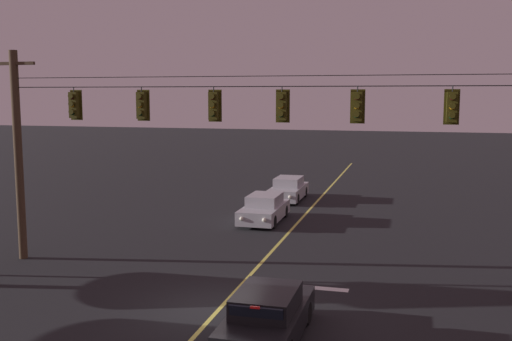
% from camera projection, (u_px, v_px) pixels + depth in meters
% --- Properties ---
extents(ground_plane, '(180.00, 180.00, 0.00)m').
position_uv_depth(ground_plane, '(218.00, 310.00, 17.69)').
color(ground_plane, black).
extents(lane_centre_stripe, '(0.14, 60.00, 0.01)m').
position_uv_depth(lane_centre_stripe, '(284.00, 237.00, 26.70)').
color(lane_centre_stripe, '#D1C64C').
rests_on(lane_centre_stripe, ground).
extents(stop_bar_paint, '(3.40, 0.36, 0.01)m').
position_uv_depth(stop_bar_paint, '(298.00, 286.00, 19.89)').
color(stop_bar_paint, silver).
rests_on(stop_bar_paint, ground).
extents(signal_span_assembly, '(20.34, 0.32, 8.11)m').
position_uv_depth(signal_span_assembly, '(249.00, 159.00, 20.41)').
color(signal_span_assembly, '#423021').
rests_on(signal_span_assembly, ground).
extents(traffic_light_leftmost, '(0.48, 0.41, 1.22)m').
position_uv_depth(traffic_light_leftmost, '(74.00, 105.00, 21.88)').
color(traffic_light_leftmost, black).
extents(traffic_light_left_inner, '(0.48, 0.41, 1.22)m').
position_uv_depth(traffic_light_left_inner, '(142.00, 105.00, 21.18)').
color(traffic_light_left_inner, black).
extents(traffic_light_centre, '(0.48, 0.41, 1.22)m').
position_uv_depth(traffic_light_centre, '(214.00, 106.00, 20.48)').
color(traffic_light_centre, black).
extents(traffic_light_right_inner, '(0.48, 0.41, 1.22)m').
position_uv_depth(traffic_light_right_inner, '(282.00, 106.00, 19.86)').
color(traffic_light_right_inner, black).
extents(traffic_light_rightmost, '(0.48, 0.41, 1.22)m').
position_uv_depth(traffic_light_rightmost, '(357.00, 106.00, 19.21)').
color(traffic_light_rightmost, black).
extents(traffic_light_far_right, '(0.48, 0.41, 1.22)m').
position_uv_depth(traffic_light_far_right, '(452.00, 107.00, 18.46)').
color(traffic_light_far_right, black).
extents(car_waiting_near_lane, '(1.80, 4.33, 1.39)m').
position_uv_depth(car_waiting_near_lane, '(267.00, 316.00, 15.47)').
color(car_waiting_near_lane, black).
rests_on(car_waiting_near_lane, ground).
extents(car_oncoming_lead, '(1.80, 4.42, 1.39)m').
position_uv_depth(car_oncoming_lead, '(264.00, 209.00, 29.95)').
color(car_oncoming_lead, '#A5A5AD').
rests_on(car_oncoming_lead, ground).
extents(car_oncoming_trailing, '(1.80, 4.42, 1.39)m').
position_uv_depth(car_oncoming_trailing, '(288.00, 189.00, 36.16)').
color(car_oncoming_trailing, '#A5A5AD').
rests_on(car_oncoming_trailing, ground).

